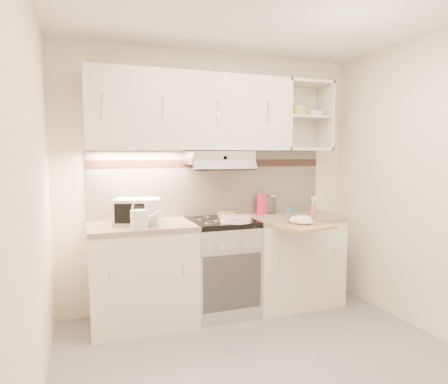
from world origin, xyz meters
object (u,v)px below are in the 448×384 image
object	(u,v)px
pink_pitcher	(262,204)
glass_jar	(272,204)
microwave	(138,211)
electric_range	(222,266)
plate_stack	(236,219)
cutting_board	(304,226)
watering_can	(140,218)
spray_bottle	(313,209)

from	to	relation	value
pink_pitcher	glass_jar	xyz separation A→B (m)	(0.12, 0.01, -0.01)
microwave	pink_pitcher	world-z (taller)	microwave
electric_range	pink_pitcher	distance (m)	0.77
plate_stack	pink_pitcher	bearing A→B (deg)	40.48
pink_pitcher	cutting_board	distance (m)	0.65
watering_can	pink_pitcher	bearing A→B (deg)	10.47
microwave	plate_stack	xyz separation A→B (m)	(0.85, -0.22, -0.08)
pink_pitcher	cutting_board	bearing A→B (deg)	-103.43
microwave	spray_bottle	xyz separation A→B (m)	(1.65, -0.23, -0.03)
microwave	plate_stack	world-z (taller)	microwave
electric_range	microwave	xyz separation A→B (m)	(-0.78, 0.04, 0.56)
watering_can	cutting_board	bearing A→B (deg)	-15.66
watering_can	plate_stack	bearing A→B (deg)	-4.45
glass_jar	cutting_board	distance (m)	0.65
electric_range	plate_stack	size ratio (longest dim) A/B	3.18
plate_stack	pink_pitcher	distance (m)	0.57
electric_range	plate_stack	world-z (taller)	plate_stack
glass_jar	watering_can	bearing A→B (deg)	-163.44
pink_pitcher	microwave	bearing A→B (deg)	161.79
watering_can	glass_jar	size ratio (longest dim) A/B	1.49
watering_can	plate_stack	xyz separation A→B (m)	(0.86, 0.04, -0.06)
spray_bottle	pink_pitcher	bearing A→B (deg)	142.00
plate_stack	cutting_board	world-z (taller)	plate_stack
watering_can	pink_pitcher	distance (m)	1.35
electric_range	glass_jar	world-z (taller)	glass_jar
electric_range	pink_pitcher	world-z (taller)	pink_pitcher
plate_stack	spray_bottle	bearing A→B (deg)	-0.75
electric_range	watering_can	distance (m)	0.98
watering_can	glass_jar	xyz separation A→B (m)	(1.41, 0.42, 0.01)
electric_range	pink_pitcher	bearing A→B (deg)	20.50
electric_range	cutting_board	world-z (taller)	electric_range
electric_range	microwave	bearing A→B (deg)	177.21
electric_range	pink_pitcher	xyz separation A→B (m)	(0.50, 0.19, 0.55)
electric_range	spray_bottle	size ratio (longest dim) A/B	4.10
glass_jar	spray_bottle	size ratio (longest dim) A/B	0.87
electric_range	microwave	world-z (taller)	microwave
pink_pitcher	glass_jar	distance (m)	0.12
electric_range	watering_can	xyz separation A→B (m)	(-0.79, -0.22, 0.54)
pink_pitcher	glass_jar	size ratio (longest dim) A/B	1.09
plate_stack	cutting_board	bearing A→B (deg)	-24.43
plate_stack	pink_pitcher	size ratio (longest dim) A/B	1.37
plate_stack	glass_jar	size ratio (longest dim) A/B	1.49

